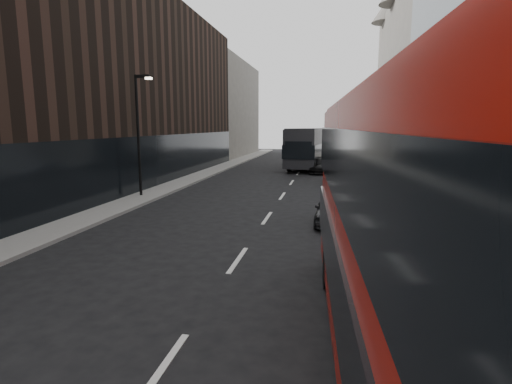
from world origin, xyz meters
The scene contains 12 objects.
sidewalk_right centered at (7.50, 25.00, 0.07)m, with size 3.00×80.00×0.15m, color slate.
sidewalk_left centered at (-8.00, 25.00, 0.07)m, with size 2.00×80.00×0.15m, color slate.
building_modern_block centered at (11.47, 21.00, 9.90)m, with size 5.03×22.00×20.00m.
building_victorian centered at (11.38, 44.00, 9.66)m, with size 6.50×24.00×21.00m.
building_left_mid centered at (-11.50, 30.00, 7.00)m, with size 5.00×24.00×14.00m, color black.
building_left_far centered at (-11.50, 52.00, 6.50)m, with size 5.00×20.00×13.00m, color #66615A.
street_lamp centered at (-8.22, 18.00, 4.18)m, with size 1.06×0.22×7.00m.
red_bus centered at (4.27, 2.62, 2.62)m, with size 3.44×11.84×4.73m.
grey_bus centered at (0.80, 37.17, 2.15)m, with size 4.40×12.68×4.02m.
car_a centered at (2.99, 13.53, 0.63)m, with size 1.48×3.69×1.26m, color black.
car_b centered at (3.26, 25.61, 0.66)m, with size 1.39×3.98×1.31m, color #96989F.
car_c centered at (1.84, 32.79, 0.67)m, with size 1.87×4.59×1.33m, color black.
Camera 1 is at (2.81, -3.96, 4.26)m, focal length 28.00 mm.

